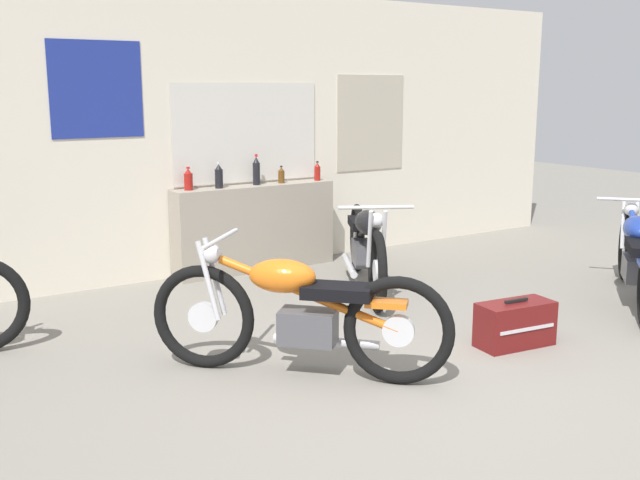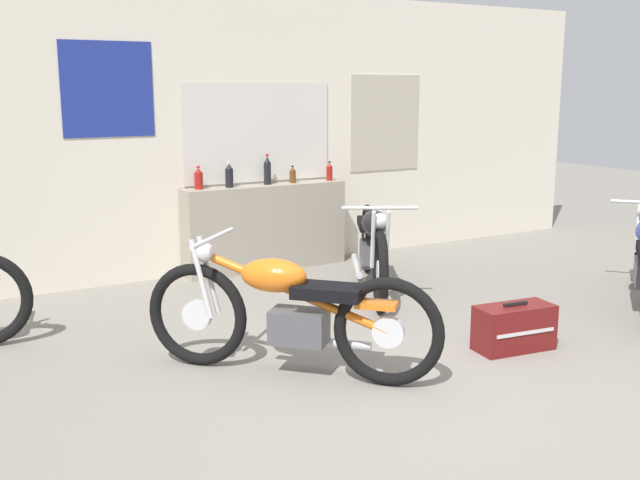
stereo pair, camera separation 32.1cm
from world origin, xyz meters
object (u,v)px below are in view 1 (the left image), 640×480
bottle_left_center (219,177)px  bottle_center (256,171)px  bottle_right_center (281,175)px  bottle_rightmost (317,172)px  motorcycle_orange (298,312)px  hard_case_darkred (515,324)px  motorcycle_black (366,244)px  bottle_leftmost (188,180)px  motorcycle_blue (638,256)px

bottle_left_center → bottle_center: bearing=2.7°
bottle_center → bottle_right_center: bearing=-3.4°
bottle_rightmost → bottle_left_center: bearing=179.3°
bottle_rightmost → motorcycle_orange: size_ratio=0.14×
bottle_center → hard_case_darkred: bottle_center is taller
motorcycle_black → hard_case_darkred: (-0.03, -1.86, -0.26)m
bottle_rightmost → motorcycle_orange: bottle_rightmost is taller
motorcycle_orange → hard_case_darkred: size_ratio=2.51×
motorcycle_black → hard_case_darkred: 1.88m
bottle_right_center → motorcycle_orange: bearing=-118.3°
bottle_left_center → bottle_rightmost: size_ratio=1.25×
bottle_leftmost → bottle_right_center: bearing=-1.5°
bottle_rightmost → bottle_right_center: bearing=177.7°
bottle_left_center → bottle_center: 0.43m
bottle_leftmost → motorcycle_black: size_ratio=0.12×
bottle_center → motorcycle_black: (0.47, -1.24, -0.59)m
bottle_leftmost → motorcycle_orange: bottle_leftmost is taller
motorcycle_blue → bottle_leftmost: bearing=135.7°
bottle_left_center → motorcycle_orange: bottle_left_center is taller
bottle_leftmost → bottle_left_center: bearing=-5.6°
bottle_leftmost → hard_case_darkred: (1.19, -3.11, -0.82)m
bottle_right_center → motorcycle_orange: 3.12m
motorcycle_orange → bottle_leftmost: bearing=80.9°
bottle_leftmost → bottle_right_center: bottle_leftmost is taller
hard_case_darkred → bottle_leftmost: bearing=110.9°
bottle_leftmost → bottle_center: size_ratio=0.72×
bottle_leftmost → bottle_right_center: 1.02m
bottle_center → motorcycle_orange: bottle_center is taller
bottle_left_center → hard_case_darkred: bottle_left_center is taller
motorcycle_orange → bottle_left_center: bearing=74.6°
bottle_leftmost → hard_case_darkred: bottle_leftmost is taller
bottle_center → bottle_rightmost: (0.72, -0.03, -0.05)m
motorcycle_blue → bottle_right_center: bearing=124.1°
bottle_left_center → motorcycle_orange: bearing=-105.4°
bottle_right_center → bottle_rightmost: 0.43m
bottle_left_center → motorcycle_blue: 3.94m
bottle_rightmost → motorcycle_blue: bottle_rightmost is taller
bottle_center → bottle_left_center: bearing=-177.3°
bottle_leftmost → motorcycle_orange: size_ratio=0.15×
bottle_leftmost → motorcycle_blue: size_ratio=0.13×
bottle_left_center → motorcycle_orange: size_ratio=0.17×
bottle_center → bottle_rightmost: bearing=-2.7°
bottle_right_center → motorcycle_orange: (-1.46, -2.71, -0.53)m
bottle_right_center → motorcycle_orange: bottle_right_center is taller
bottle_center → motorcycle_blue: bottle_center is taller
bottle_rightmost → motorcycle_blue: 3.26m
bottle_leftmost → motorcycle_blue: bottle_leftmost is taller
motorcycle_blue → motorcycle_orange: bearing=177.5°
bottle_left_center → bottle_center: bottle_center is taller
bottle_right_center → bottle_rightmost: bearing=-2.3°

